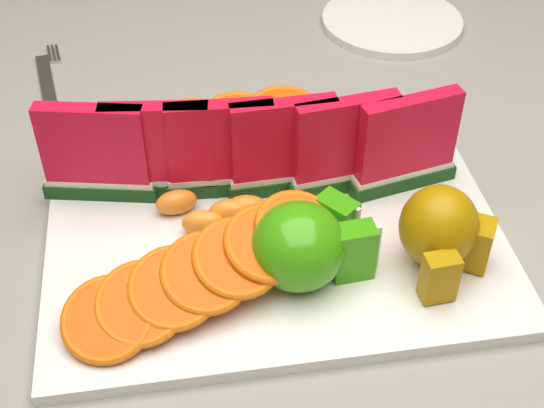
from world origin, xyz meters
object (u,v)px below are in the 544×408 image
at_px(platter, 274,232).
at_px(pear_cluster, 441,231).
at_px(apple_cluster, 306,245).
at_px(fork, 49,90).
at_px(side_plate, 392,21).

height_order(platter, pear_cluster, pear_cluster).
bearing_deg(apple_cluster, platter, 106.48).
height_order(platter, fork, platter).
bearing_deg(pear_cluster, platter, 152.96).
bearing_deg(side_plate, fork, -167.70).
bearing_deg(platter, apple_cluster, -73.52).
bearing_deg(fork, pear_cluster, -44.46).
height_order(pear_cluster, side_plate, pear_cluster).
bearing_deg(platter, pear_cluster, -27.04).
xyz_separation_m(platter, apple_cluster, (0.02, -0.06, 0.04)).
relative_size(pear_cluster, side_plate, 0.39).
xyz_separation_m(pear_cluster, side_plate, (0.08, 0.43, -0.05)).
distance_m(apple_cluster, pear_cluster, 0.11).
bearing_deg(side_plate, apple_cluster, -114.60).
height_order(side_plate, fork, side_plate).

